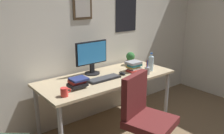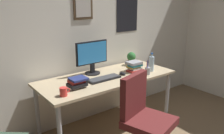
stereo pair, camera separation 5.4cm
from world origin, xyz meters
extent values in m
cube|color=silver|center=(0.00, 2.15, 1.30)|extent=(4.40, 0.08, 2.60)
cube|color=#4C3823|center=(-0.17, 2.11, 1.60)|extent=(0.28, 0.02, 0.34)
cube|color=beige|center=(-0.17, 2.09, 1.60)|extent=(0.22, 0.00, 0.28)
cube|color=black|center=(0.58, 2.11, 1.49)|extent=(0.40, 0.01, 0.56)
cube|color=tan|center=(-0.09, 1.70, 0.72)|extent=(1.78, 0.74, 0.03)
cylinder|color=#9EA0A5|center=(0.74, 1.39, 0.35)|extent=(0.05, 0.05, 0.70)
cylinder|color=#9EA0A5|center=(-0.92, 2.01, 0.35)|extent=(0.05, 0.05, 0.70)
cylinder|color=#9EA0A5|center=(0.74, 2.01, 0.35)|extent=(0.05, 0.05, 0.70)
cube|color=#591E1E|center=(-0.14, 0.88, 0.46)|extent=(0.57, 0.57, 0.08)
cube|color=#591E1E|center=(-0.20, 1.08, 0.72)|extent=(0.42, 0.18, 0.45)
cylinder|color=black|center=(-0.18, 1.91, 0.74)|extent=(0.20, 0.20, 0.01)
cube|color=black|center=(-0.18, 1.91, 0.81)|extent=(0.05, 0.04, 0.12)
cube|color=black|center=(-0.18, 1.92, 1.02)|extent=(0.46, 0.02, 0.30)
cube|color=#338CD8|center=(-0.18, 1.90, 1.02)|extent=(0.43, 0.00, 0.27)
cube|color=black|center=(-0.19, 1.63, 0.75)|extent=(0.43, 0.15, 0.02)
cube|color=#38383A|center=(-0.19, 1.63, 0.76)|extent=(0.41, 0.13, 0.00)
ellipsoid|color=black|center=(0.11, 1.63, 0.75)|extent=(0.06, 0.11, 0.04)
cylinder|color=silver|center=(0.53, 1.52, 0.83)|extent=(0.07, 0.07, 0.20)
cylinder|color=silver|center=(0.53, 1.52, 0.95)|extent=(0.03, 0.03, 0.04)
cylinder|color=#2659B2|center=(0.53, 1.52, 0.98)|extent=(0.03, 0.03, 0.01)
cylinder|color=red|center=(-0.81, 1.47, 0.78)|extent=(0.08, 0.08, 0.09)
torus|color=red|center=(-0.76, 1.47, 0.78)|extent=(0.05, 0.01, 0.05)
cylinder|color=brown|center=(0.51, 1.91, 0.77)|extent=(0.11, 0.11, 0.07)
sphere|color=#2D6B33|center=(0.51, 1.91, 0.86)|extent=(0.13, 0.13, 0.13)
ellipsoid|color=#287A38|center=(0.48, 1.94, 0.86)|extent=(0.07, 0.08, 0.02)
ellipsoid|color=#287A38|center=(0.54, 1.93, 0.88)|extent=(0.07, 0.08, 0.02)
ellipsoid|color=#287A38|center=(0.48, 1.88, 0.87)|extent=(0.08, 0.07, 0.02)
cylinder|color=#9EA0A5|center=(0.38, 1.45, 0.78)|extent=(0.07, 0.07, 0.09)
cylinder|color=#263FBF|center=(0.37, 1.44, 0.86)|extent=(0.01, 0.01, 0.13)
cylinder|color=red|center=(0.37, 1.46, 0.86)|extent=(0.01, 0.01, 0.13)
cylinder|color=black|center=(0.38, 1.45, 0.86)|extent=(0.01, 0.01, 0.13)
cylinder|color=#9EA0A5|center=(0.39, 1.45, 0.86)|extent=(0.01, 0.03, 0.14)
cylinder|color=#9EA0A5|center=(0.37, 1.45, 0.86)|extent=(0.01, 0.02, 0.14)
cube|color=#B22D28|center=(0.34, 1.64, 0.75)|extent=(0.22, 0.12, 0.03)
cube|color=silver|center=(0.35, 1.65, 0.77)|extent=(0.17, 0.12, 0.02)
cube|color=gold|center=(0.33, 1.66, 0.79)|extent=(0.16, 0.12, 0.02)
cube|color=#26727A|center=(0.34, 1.64, 0.82)|extent=(0.18, 0.12, 0.03)
cube|color=gray|center=(0.33, 1.66, 0.85)|extent=(0.19, 0.16, 0.03)
cube|color=silver|center=(-0.59, 1.60, 0.75)|extent=(0.21, 0.12, 0.02)
cube|color=black|center=(-0.59, 1.59, 0.77)|extent=(0.20, 0.15, 0.03)
cube|color=#B22D28|center=(-0.59, 1.61, 0.81)|extent=(0.16, 0.14, 0.03)
cube|color=navy|center=(-0.57, 1.59, 0.84)|extent=(0.19, 0.16, 0.02)
camera|label=1|loc=(-1.83, -0.59, 1.72)|focal=38.04mm
camera|label=2|loc=(-1.78, -0.62, 1.72)|focal=38.04mm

